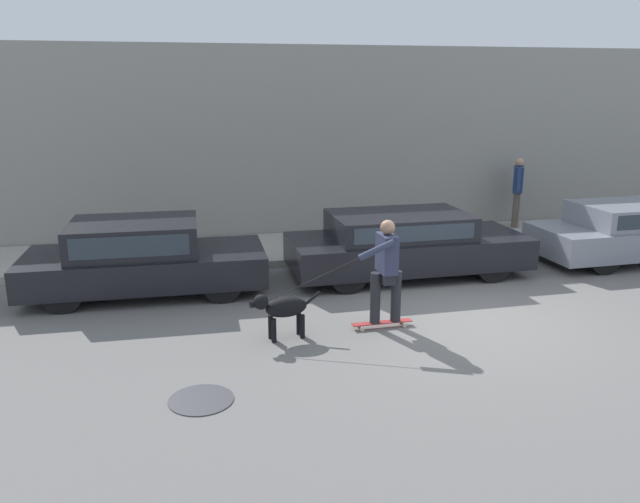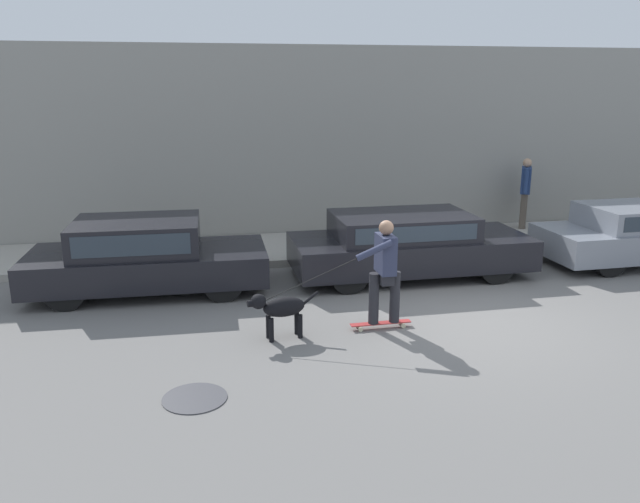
{
  "view_description": "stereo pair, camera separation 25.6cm",
  "coord_description": "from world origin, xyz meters",
  "px_view_note": "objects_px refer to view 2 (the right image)",
  "views": [
    {
      "loc": [
        -4.09,
        -8.34,
        3.5
      ],
      "look_at": [
        -2.06,
        0.89,
        0.95
      ],
      "focal_mm": 35.0,
      "sensor_mm": 36.0,
      "label": 1
    },
    {
      "loc": [
        -3.84,
        -8.39,
        3.5
      ],
      "look_at": [
        -2.06,
        0.89,
        0.95
      ],
      "focal_mm": 35.0,
      "sensor_mm": 36.0,
      "label": 2
    }
  ],
  "objects_px": {
    "dog": "(280,308)",
    "pedestrian_with_bag": "(525,190)",
    "parked_car_1": "(408,245)",
    "skateboarder": "(384,268)",
    "parked_car_0": "(145,257)"
  },
  "relations": [
    {
      "from": "dog",
      "to": "pedestrian_with_bag",
      "type": "distance_m",
      "value": 8.42
    },
    {
      "from": "dog",
      "to": "pedestrian_with_bag",
      "type": "bearing_deg",
      "value": -150.47
    },
    {
      "from": "parked_car_1",
      "to": "dog",
      "type": "distance_m",
      "value": 3.72
    },
    {
      "from": "dog",
      "to": "skateboarder",
      "type": "height_order",
      "value": "skateboarder"
    },
    {
      "from": "pedestrian_with_bag",
      "to": "parked_car_1",
      "type": "bearing_deg",
      "value": -116.23
    },
    {
      "from": "parked_car_0",
      "to": "dog",
      "type": "distance_m",
      "value": 3.23
    },
    {
      "from": "dog",
      "to": "skateboarder",
      "type": "relative_size",
      "value": 0.46
    },
    {
      "from": "parked_car_0",
      "to": "skateboarder",
      "type": "height_order",
      "value": "skateboarder"
    },
    {
      "from": "parked_car_0",
      "to": "skateboarder",
      "type": "xyz_separation_m",
      "value": [
        3.55,
        -2.42,
        0.31
      ]
    },
    {
      "from": "parked_car_0",
      "to": "parked_car_1",
      "type": "height_order",
      "value": "parked_car_0"
    },
    {
      "from": "parked_car_1",
      "to": "dog",
      "type": "height_order",
      "value": "parked_car_1"
    },
    {
      "from": "parked_car_1",
      "to": "skateboarder",
      "type": "relative_size",
      "value": 1.95
    },
    {
      "from": "dog",
      "to": "pedestrian_with_bag",
      "type": "xyz_separation_m",
      "value": [
        6.54,
        5.26,
        0.61
      ]
    },
    {
      "from": "parked_car_0",
      "to": "dog",
      "type": "bearing_deg",
      "value": -50.55
    },
    {
      "from": "parked_car_0",
      "to": "skateboarder",
      "type": "relative_size",
      "value": 1.78
    }
  ]
}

